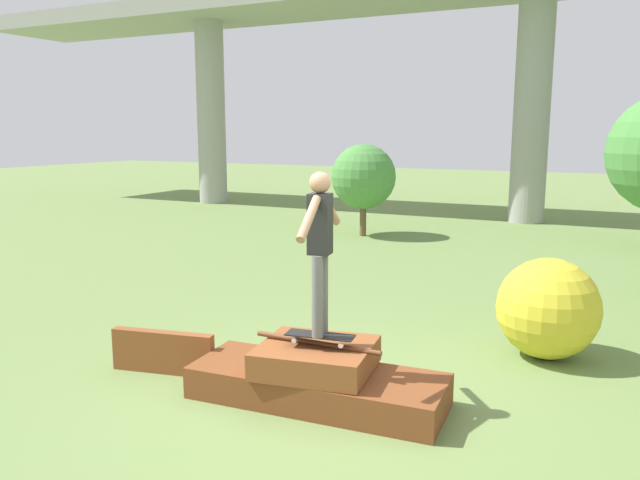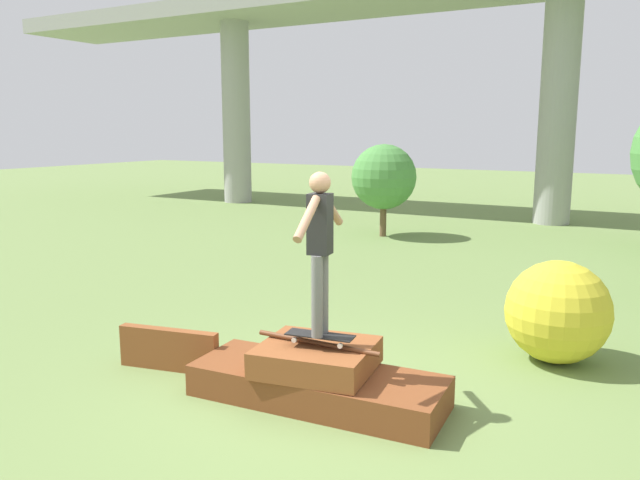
{
  "view_description": "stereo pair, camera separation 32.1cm",
  "coord_description": "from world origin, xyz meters",
  "px_view_note": "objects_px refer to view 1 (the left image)",
  "views": [
    {
      "loc": [
        2.83,
        -5.66,
        2.89
      ],
      "look_at": [
        0.06,
        -0.04,
        1.78
      ],
      "focal_mm": 35.0,
      "sensor_mm": 36.0,
      "label": 1
    },
    {
      "loc": [
        3.12,
        -5.51,
        2.89
      ],
      "look_at": [
        0.06,
        -0.04,
        1.78
      ],
      "focal_mm": 35.0,
      "sensor_mm": 36.0,
      "label": 2
    }
  ],
  "objects_px": {
    "skateboard": "(320,336)",
    "bush_yellow_flowering": "(548,308)",
    "tree_behind_left": "(363,177)",
    "skater": "(320,241)"
  },
  "relations": [
    {
      "from": "skater",
      "to": "tree_behind_left",
      "type": "height_order",
      "value": "tree_behind_left"
    },
    {
      "from": "skateboard",
      "to": "tree_behind_left",
      "type": "height_order",
      "value": "tree_behind_left"
    },
    {
      "from": "skater",
      "to": "bush_yellow_flowering",
      "type": "height_order",
      "value": "skater"
    },
    {
      "from": "tree_behind_left",
      "to": "bush_yellow_flowering",
      "type": "relative_size",
      "value": 1.94
    },
    {
      "from": "bush_yellow_flowering",
      "to": "tree_behind_left",
      "type": "bearing_deg",
      "value": 126.74
    },
    {
      "from": "tree_behind_left",
      "to": "skateboard",
      "type": "bearing_deg",
      "value": -70.01
    },
    {
      "from": "skateboard",
      "to": "skater",
      "type": "relative_size",
      "value": 0.44
    },
    {
      "from": "skateboard",
      "to": "tree_behind_left",
      "type": "relative_size",
      "value": 0.3
    },
    {
      "from": "tree_behind_left",
      "to": "bush_yellow_flowering",
      "type": "distance_m",
      "value": 9.55
    },
    {
      "from": "skateboard",
      "to": "bush_yellow_flowering",
      "type": "distance_m",
      "value": 3.23
    }
  ]
}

